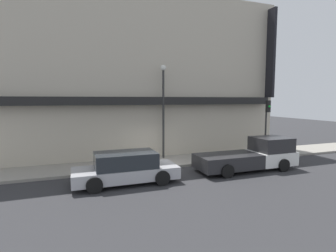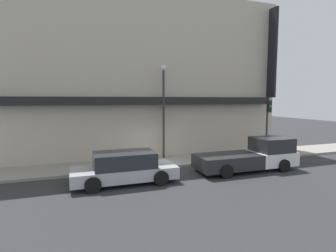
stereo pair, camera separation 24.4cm
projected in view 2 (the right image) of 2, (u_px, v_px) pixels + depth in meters
The scene contains 8 objects.
ground_plane at pixel (161, 169), 14.87m from camera, with size 80.00×80.00×0.00m, color #2D2D30.
sidewalk at pixel (155, 163), 16.14m from camera, with size 36.00×2.73×0.15m.
building at pixel (143, 77), 18.28m from camera, with size 19.80×3.80×11.03m.
pickup_truck at pixel (252, 156), 14.72m from camera, with size 5.79×2.14×1.77m.
parked_car at pixel (125, 168), 12.39m from camera, with size 4.88×2.09×1.47m.
fire_hydrant at pixel (152, 159), 15.32m from camera, with size 0.17×0.17×0.71m.
street_lamp at pixel (164, 101), 16.81m from camera, with size 0.36×0.36×5.99m.
traffic_light at pixel (268, 118), 17.82m from camera, with size 0.28×0.42×3.75m.
Camera 2 is at (-4.39, -13.87, 3.94)m, focal length 28.00 mm.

